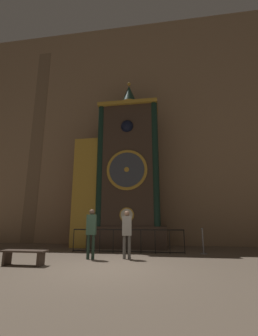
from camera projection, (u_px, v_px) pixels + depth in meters
name	position (u px, v px, depth m)	size (l,w,h in m)	color
ground_plane	(107.00, 269.00, 6.32)	(28.00, 28.00, 0.00)	brown
cathedral_back_wall	(133.00, 123.00, 14.40)	(24.00, 0.32, 14.84)	#997A5B
clock_tower	(121.00, 174.00, 12.20)	(4.86, 1.79, 9.40)	#423328
railing_fence	(127.00, 240.00, 9.57)	(4.82, 0.05, 0.97)	black
visitor_near	(91.00, 229.00, 8.11)	(0.36, 0.26, 1.74)	#213427
visitor_far	(127.00, 230.00, 8.17)	(0.37, 0.27, 1.68)	#58554F
stanchion_post	(203.00, 245.00, 9.24)	(0.28, 0.28, 1.03)	gray
visitor_bench	(24.00, 254.00, 6.88)	(1.40, 0.40, 0.44)	#423328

